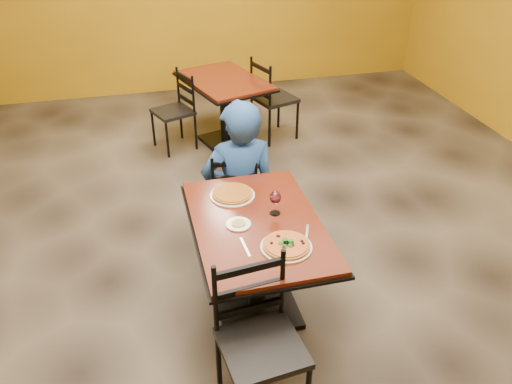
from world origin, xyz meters
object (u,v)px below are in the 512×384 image
object	(u,v)px
chair_main_near	(262,348)
plate_main	(286,247)
chair_main_far	(232,191)
pizza_far	(232,193)
table_main	(257,246)
chair_second_left	(173,112)
diner	(240,174)
pizza_main	(286,245)
side_plate	(238,224)
wine_glass	(275,202)
table_second	(224,96)
plate_far	(232,195)
chair_second_right	(275,99)

from	to	relation	value
chair_main_near	plate_main	size ratio (longest dim) A/B	3.05
chair_main_far	plate_main	bearing A→B (deg)	95.67
pizza_far	table_main	bearing A→B (deg)	-75.99
chair_second_left	diner	xyz separation A→B (m)	(0.34, -1.84, 0.20)
diner	pizza_main	bearing A→B (deg)	91.55
pizza_far	side_plate	size ratio (longest dim) A/B	1.75
chair_second_left	wine_glass	bearing A→B (deg)	-12.11
table_main	chair_main_near	bearing A→B (deg)	-102.14
chair_main_near	pizza_main	world-z (taller)	chair_main_near
table_second	chair_second_left	distance (m)	0.59
chair_second_left	pizza_main	world-z (taller)	chair_second_left
chair_second_left	wine_glass	distance (m)	2.69
plate_far	table_second	bearing A→B (deg)	80.42
table_second	pizza_main	world-z (taller)	pizza_main
pizza_far	side_plate	distance (m)	0.35
table_second	pizza_main	xyz separation A→B (m)	(-0.20, -2.99, 0.22)
plate_main	pizza_main	bearing A→B (deg)	0.00
chair_main_near	pizza_far	bearing A→B (deg)	79.57
plate_main	pizza_main	world-z (taller)	pizza_main
chair_second_right	plate_far	world-z (taller)	chair_second_right
table_main	chair_main_near	xyz separation A→B (m)	(-0.17, -0.77, -0.08)
diner	chair_main_near	bearing A→B (deg)	81.61
chair_second_right	wine_glass	xyz separation A→B (m)	(-0.75, -2.62, 0.37)
table_second	plate_main	xyz separation A→B (m)	(-0.20, -2.99, 0.20)
chair_main_near	chair_second_left	bearing A→B (deg)	85.30
chair_main_far	wine_glass	size ratio (longest dim) A/B	4.61
chair_main_near	plate_far	world-z (taller)	chair_main_near
chair_main_near	wine_glass	size ratio (longest dim) A/B	5.26
chair_main_near	pizza_far	distance (m)	1.16
chair_main_near	chair_second_right	size ratio (longest dim) A/B	1.02
diner	plate_main	size ratio (longest dim) A/B	4.01
table_main	plate_main	world-z (taller)	plate_main
diner	plate_far	world-z (taller)	diner
chair_second_right	table_main	bearing A→B (deg)	143.79
side_plate	wine_glass	xyz separation A→B (m)	(0.26, 0.07, 0.08)
table_second	pizza_far	world-z (taller)	pizza_far
chair_second_right	pizza_main	bearing A→B (deg)	147.37
pizza_main	pizza_far	size ratio (longest dim) A/B	1.01
plate_main	side_plate	world-z (taller)	same
pizza_far	side_plate	xyz separation A→B (m)	(-0.03, -0.35, -0.02)
plate_main	chair_second_left	bearing A→B (deg)	97.10
chair_second_right	diner	bearing A→B (deg)	138.18
chair_main_far	pizza_main	distance (m)	1.30
table_second	side_plate	size ratio (longest dim) A/B	7.88
pizza_far	pizza_main	bearing A→B (deg)	-73.47
table_main	side_plate	distance (m)	0.23
table_second	plate_far	world-z (taller)	plate_far
plate_main	pizza_far	world-z (taller)	pizza_far
plate_far	chair_main_far	bearing A→B (deg)	79.61
table_second	pizza_far	xyz separation A→B (m)	(-0.40, -2.34, 0.22)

